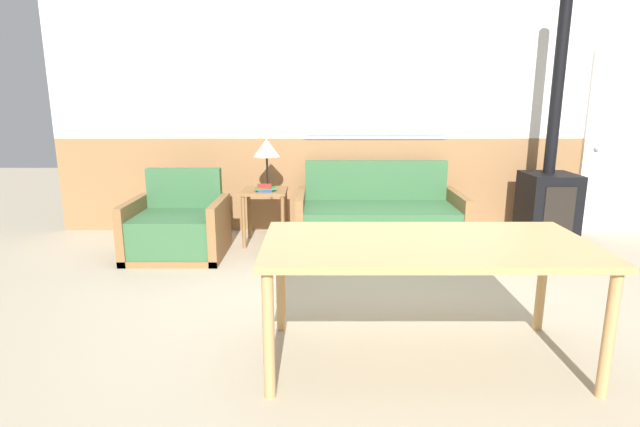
{
  "coord_description": "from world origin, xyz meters",
  "views": [
    {
      "loc": [
        -0.59,
        -3.08,
        1.52
      ],
      "look_at": [
        -0.57,
        1.13,
        0.54
      ],
      "focal_mm": 28.0,
      "sensor_mm": 36.0,
      "label": 1
    }
  ],
  "objects_px": {
    "table_lamp": "(264,150)",
    "wood_stove": "(546,189)",
    "dining_table": "(424,252)",
    "couch": "(376,220)",
    "side_table": "(263,201)",
    "armchair": "(176,230)"
  },
  "relations": [
    {
      "from": "armchair",
      "to": "wood_stove",
      "type": "height_order",
      "value": "wood_stove"
    },
    {
      "from": "couch",
      "to": "armchair",
      "type": "distance_m",
      "value": 2.06
    },
    {
      "from": "side_table",
      "to": "wood_stove",
      "type": "relative_size",
      "value": 0.23
    },
    {
      "from": "table_lamp",
      "to": "wood_stove",
      "type": "height_order",
      "value": "wood_stove"
    },
    {
      "from": "dining_table",
      "to": "wood_stove",
      "type": "bearing_deg",
      "value": 53.7
    },
    {
      "from": "table_lamp",
      "to": "couch",
      "type": "bearing_deg",
      "value": -5.44
    },
    {
      "from": "dining_table",
      "to": "wood_stove",
      "type": "xyz_separation_m",
      "value": [
        1.82,
        2.48,
        -0.09
      ]
    },
    {
      "from": "wood_stove",
      "to": "armchair",
      "type": "bearing_deg",
      "value": -173.2
    },
    {
      "from": "couch",
      "to": "wood_stove",
      "type": "distance_m",
      "value": 1.83
    },
    {
      "from": "table_lamp",
      "to": "wood_stove",
      "type": "bearing_deg",
      "value": -1.08
    },
    {
      "from": "table_lamp",
      "to": "wood_stove",
      "type": "xyz_separation_m",
      "value": [
        2.98,
        -0.06,
        -0.42
      ]
    },
    {
      "from": "dining_table",
      "to": "wood_stove",
      "type": "height_order",
      "value": "wood_stove"
    },
    {
      "from": "wood_stove",
      "to": "table_lamp",
      "type": "bearing_deg",
      "value": 178.92
    },
    {
      "from": "couch",
      "to": "table_lamp",
      "type": "bearing_deg",
      "value": 174.56
    },
    {
      "from": "couch",
      "to": "armchair",
      "type": "bearing_deg",
      "value": -168.79
    },
    {
      "from": "armchair",
      "to": "dining_table",
      "type": "height_order",
      "value": "armchair"
    },
    {
      "from": "couch",
      "to": "dining_table",
      "type": "relative_size",
      "value": 0.93
    },
    {
      "from": "table_lamp",
      "to": "dining_table",
      "type": "xyz_separation_m",
      "value": [
        1.16,
        -2.53,
        -0.33
      ]
    },
    {
      "from": "dining_table",
      "to": "couch",
      "type": "bearing_deg",
      "value": 89.58
    },
    {
      "from": "side_table",
      "to": "dining_table",
      "type": "distance_m",
      "value": 2.73
    },
    {
      "from": "couch",
      "to": "dining_table",
      "type": "xyz_separation_m",
      "value": [
        -0.02,
        -2.42,
        0.41
      ]
    },
    {
      "from": "side_table",
      "to": "table_lamp",
      "type": "bearing_deg",
      "value": 74.21
    }
  ]
}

